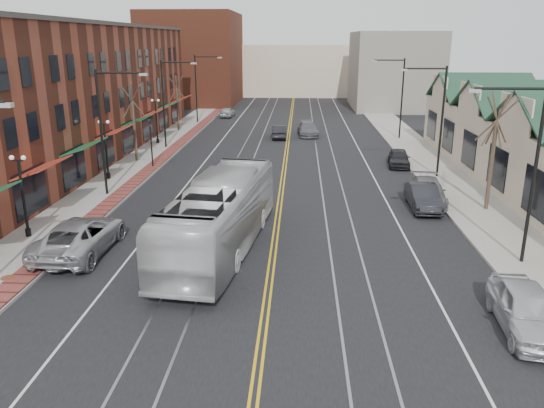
# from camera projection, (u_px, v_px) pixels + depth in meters

# --- Properties ---
(ground) EXTENTS (160.00, 160.00, 0.00)m
(ground) POSITION_uv_depth(u_px,v_px,m) (264.00, 324.00, 19.31)
(ground) COLOR black
(ground) RESTS_ON ground
(sidewalk_left) EXTENTS (4.00, 120.00, 0.15)m
(sidewalk_left) POSITION_uv_depth(u_px,v_px,m) (120.00, 179.00, 38.96)
(sidewalk_left) COLOR gray
(sidewalk_left) RESTS_ON ground
(sidewalk_right) EXTENTS (4.00, 120.00, 0.15)m
(sidewalk_right) POSITION_uv_depth(u_px,v_px,m) (451.00, 184.00, 37.75)
(sidewalk_right) COLOR gray
(sidewalk_right) RESTS_ON ground
(building_left) EXTENTS (10.00, 50.00, 11.00)m
(building_left) POSITION_uv_depth(u_px,v_px,m) (59.00, 95.00, 44.38)
(building_left) COLOR brown
(building_left) RESTS_ON ground
(building_right) EXTENTS (8.00, 36.00, 4.60)m
(building_right) POSITION_uv_depth(u_px,v_px,m) (541.00, 154.00, 36.78)
(building_right) COLOR beige
(building_right) RESTS_ON ground
(backdrop_left) EXTENTS (14.00, 18.00, 14.00)m
(backdrop_left) POSITION_uv_depth(u_px,v_px,m) (194.00, 58.00, 84.78)
(backdrop_left) COLOR brown
(backdrop_left) RESTS_ON ground
(backdrop_mid) EXTENTS (22.00, 14.00, 9.00)m
(backdrop_mid) POSITION_uv_depth(u_px,v_px,m) (294.00, 70.00, 99.02)
(backdrop_mid) COLOR beige
(backdrop_mid) RESTS_ON ground
(backdrop_right) EXTENTS (12.00, 16.00, 11.00)m
(backdrop_right) POSITION_uv_depth(u_px,v_px,m) (393.00, 70.00, 78.89)
(backdrop_right) COLOR slate
(backdrop_right) RESTS_ON ground
(streetlight_l_1) EXTENTS (3.33, 0.25, 8.00)m
(streetlight_l_1) POSITION_uv_depth(u_px,v_px,m) (107.00, 120.00, 33.63)
(streetlight_l_1) COLOR black
(streetlight_l_1) RESTS_ON sidewalk_left
(streetlight_l_2) EXTENTS (3.33, 0.25, 8.00)m
(streetlight_l_2) POSITION_uv_depth(u_px,v_px,m) (168.00, 95.00, 48.88)
(streetlight_l_2) COLOR black
(streetlight_l_2) RESTS_ON sidewalk_left
(streetlight_l_3) EXTENTS (3.33, 0.25, 8.00)m
(streetlight_l_3) POSITION_uv_depth(u_px,v_px,m) (199.00, 82.00, 64.14)
(streetlight_l_3) COLOR black
(streetlight_l_3) RESTS_ON sidewalk_left
(streetlight_r_0) EXTENTS (3.33, 0.25, 8.00)m
(streetlight_r_0) POSITION_uv_depth(u_px,v_px,m) (526.00, 157.00, 22.98)
(streetlight_r_0) COLOR black
(streetlight_r_0) RESTS_ON sidewalk_right
(streetlight_r_1) EXTENTS (3.33, 0.25, 8.00)m
(streetlight_r_1) POSITION_uv_depth(u_px,v_px,m) (437.00, 110.00, 38.23)
(streetlight_r_1) COLOR black
(streetlight_r_1) RESTS_ON sidewalk_right
(streetlight_r_2) EXTENTS (3.33, 0.25, 8.00)m
(streetlight_r_2) POSITION_uv_depth(u_px,v_px,m) (398.00, 90.00, 53.49)
(streetlight_r_2) COLOR black
(streetlight_r_2) RESTS_ON sidewalk_right
(lamppost_l_1) EXTENTS (0.84, 0.28, 4.27)m
(lamppost_l_1) POSITION_uv_depth(u_px,v_px,m) (23.00, 198.00, 26.93)
(lamppost_l_1) COLOR black
(lamppost_l_1) RESTS_ON sidewalk_left
(lamppost_l_2) EXTENTS (0.84, 0.28, 4.27)m
(lamppost_l_2) POSITION_uv_depth(u_px,v_px,m) (106.00, 151.00, 38.37)
(lamppost_l_2) COLOR black
(lamppost_l_2) RESTS_ON sidewalk_left
(lamppost_l_3) EXTENTS (0.84, 0.28, 4.27)m
(lamppost_l_3) POSITION_uv_depth(u_px,v_px,m) (157.00, 122.00, 51.72)
(lamppost_l_3) COLOR black
(lamppost_l_3) RESTS_ON sidewalk_left
(tree_left_near) EXTENTS (1.78, 1.37, 6.48)m
(tree_left_near) POSITION_uv_depth(u_px,v_px,m) (134.00, 121.00, 43.68)
(tree_left_near) COLOR #382B21
(tree_left_near) RESTS_ON sidewalk_left
(tree_left_far) EXTENTS (1.66, 1.28, 6.02)m
(tree_left_far) POSITION_uv_depth(u_px,v_px,m) (177.00, 102.00, 59.01)
(tree_left_far) COLOR #382B21
(tree_left_far) RESTS_ON sidewalk_left
(tree_right_mid) EXTENTS (1.90, 1.46, 6.93)m
(tree_right_mid) POSITION_uv_depth(u_px,v_px,m) (493.00, 150.00, 30.91)
(tree_right_mid) COLOR #382B21
(tree_right_mid) RESTS_ON sidewalk_right
(manhole_mid) EXTENTS (0.60, 0.60, 0.02)m
(manhole_mid) POSITION_uv_depth(u_px,v_px,m) (8.00, 278.00, 22.68)
(manhole_mid) COLOR #592D19
(manhole_mid) RESTS_ON sidewalk_left
(manhole_far) EXTENTS (0.60, 0.60, 0.02)m
(manhole_far) POSITION_uv_depth(u_px,v_px,m) (59.00, 236.00, 27.45)
(manhole_far) COLOR #592D19
(manhole_far) RESTS_ON sidewalk_left
(traffic_signal) EXTENTS (0.18, 0.15, 3.80)m
(traffic_signal) POSITION_uv_depth(u_px,v_px,m) (151.00, 139.00, 42.03)
(traffic_signal) COLOR black
(traffic_signal) RESTS_ON sidewalk_left
(transit_bus) EXTENTS (4.56, 13.03, 3.55)m
(transit_bus) POSITION_uv_depth(u_px,v_px,m) (220.00, 215.00, 25.63)
(transit_bus) COLOR silver
(transit_bus) RESTS_ON ground
(parked_suv) EXTENTS (2.98, 6.25, 1.72)m
(parked_suv) POSITION_uv_depth(u_px,v_px,m) (80.00, 236.00, 25.50)
(parked_suv) COLOR #AAACB1
(parked_suv) RESTS_ON ground
(parked_car_a) EXTENTS (2.30, 4.93, 1.63)m
(parked_car_a) POSITION_uv_depth(u_px,v_px,m) (527.00, 310.00, 18.65)
(parked_car_a) COLOR silver
(parked_car_a) RESTS_ON ground
(parked_car_b) EXTENTS (1.66, 4.57, 1.50)m
(parked_car_b) POSITION_uv_depth(u_px,v_px,m) (423.00, 197.00, 32.23)
(parked_car_b) COLOR #222227
(parked_car_b) RESTS_ON ground
(parked_car_c) EXTENTS (2.68, 5.38, 1.50)m
(parked_car_c) POSITION_uv_depth(u_px,v_px,m) (427.00, 191.00, 33.42)
(parked_car_c) COLOR slate
(parked_car_c) RESTS_ON ground
(parked_car_d) EXTENTS (2.08, 4.24, 1.39)m
(parked_car_d) POSITION_uv_depth(u_px,v_px,m) (399.00, 158.00, 43.14)
(parked_car_d) COLOR black
(parked_car_d) RESTS_ON ground
(distant_car_left) EXTENTS (1.73, 4.25, 1.37)m
(distant_car_left) POSITION_uv_depth(u_px,v_px,m) (279.00, 132.00, 55.47)
(distant_car_left) COLOR black
(distant_car_left) RESTS_ON ground
(distant_car_right) EXTENTS (2.45, 5.21, 1.47)m
(distant_car_right) POSITION_uv_depth(u_px,v_px,m) (308.00, 129.00, 56.89)
(distant_car_right) COLOR #5E5D64
(distant_car_right) RESTS_ON ground
(distant_car_far) EXTENTS (1.76, 4.08, 1.37)m
(distant_car_far) POSITION_uv_depth(u_px,v_px,m) (227.00, 112.00, 70.60)
(distant_car_far) COLOR #A6AAAD
(distant_car_far) RESTS_ON ground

